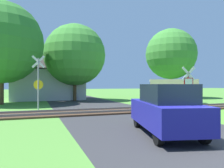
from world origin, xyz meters
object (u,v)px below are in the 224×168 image
(tree_left, at_px, (1,43))
(house, at_px, (48,83))
(crossing_sign_far, at_px, (38,80))
(stop_sign_near, at_px, (188,86))
(tree_center, at_px, (75,55))
(mail_truck, at_px, (171,90))
(parked_car, at_px, (165,109))
(tree_far, at_px, (171,54))

(tree_left, bearing_deg, house, 53.64)
(crossing_sign_far, xyz_separation_m, house, (1.23, 11.28, -0.13))
(house, xyz_separation_m, tree_left, (-4.22, -5.73, 3.51))
(stop_sign_near, height_order, tree_center, tree_center)
(crossing_sign_far, relative_size, tree_center, 0.45)
(crossing_sign_far, bearing_deg, house, 92.92)
(tree_left, xyz_separation_m, tree_center, (6.90, 2.67, -0.43))
(stop_sign_near, distance_m, tree_center, 14.16)
(stop_sign_near, height_order, mail_truck, stop_sign_near)
(tree_center, distance_m, parked_car, 17.73)
(stop_sign_near, relative_size, tree_left, 0.32)
(crossing_sign_far, bearing_deg, stop_sign_near, -19.67)
(house, height_order, parked_car, house)
(stop_sign_near, relative_size, tree_far, 0.31)
(tree_far, distance_m, mail_truck, 9.82)
(tree_left, bearing_deg, tree_far, 9.47)
(tree_left, bearing_deg, stop_sign_near, -41.63)
(house, height_order, tree_left, tree_left)
(tree_center, bearing_deg, tree_left, -158.83)
(tree_left, relative_size, mail_truck, 1.74)
(tree_far, bearing_deg, mail_truck, -124.74)
(mail_truck, bearing_deg, stop_sign_near, -178.73)
(house, relative_size, mail_truck, 1.62)
(crossing_sign_far, distance_m, tree_center, 9.58)
(crossing_sign_far, xyz_separation_m, tree_left, (-2.98, 5.56, 3.38))
(house, xyz_separation_m, tree_center, (2.69, -3.05, 3.08))
(stop_sign_near, relative_size, tree_center, 0.34)
(house, xyz_separation_m, parked_car, (2.90, -20.30, -1.04))
(stop_sign_near, relative_size, parked_car, 0.67)
(parked_car, bearing_deg, stop_sign_near, 57.25)
(parked_car, bearing_deg, tree_center, 103.86)
(stop_sign_near, bearing_deg, crossing_sign_far, -20.20)
(stop_sign_near, distance_m, crossing_sign_far, 9.79)
(crossing_sign_far, relative_size, parked_car, 0.88)
(house, distance_m, tree_far, 16.15)
(crossing_sign_far, distance_m, mail_truck, 11.91)
(tree_left, height_order, parked_car, tree_left)
(tree_far, xyz_separation_m, mail_truck, (-4.96, -7.16, -4.53))
(tree_left, distance_m, tree_far, 19.99)
(tree_far, distance_m, tree_center, 12.84)
(stop_sign_near, height_order, crossing_sign_far, crossing_sign_far)
(parked_car, bearing_deg, house, 111.29)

